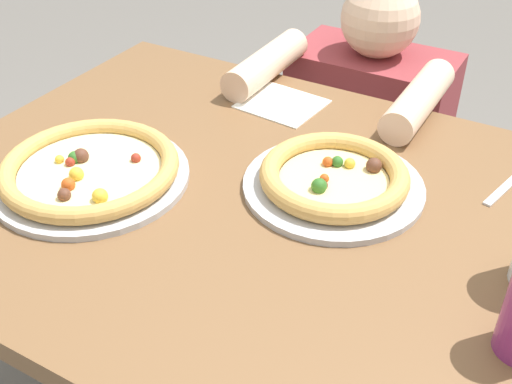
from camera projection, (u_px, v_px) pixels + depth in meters
name	position (u px, v px, depth m)	size (l,w,h in m)	color
dining_table	(253.00, 247.00, 1.14)	(1.16, 0.88, 0.75)	brown
pizza_near	(90.00, 171.00, 1.10)	(0.34, 0.34, 0.04)	#B7B7BC
pizza_far	(334.00, 179.00, 1.07)	(0.31, 0.31, 0.05)	#B7B7BC
paper_napkin	(282.00, 104.00, 1.33)	(0.16, 0.14, 0.00)	white
diner_seated	(361.00, 172.00, 1.72)	(0.42, 0.53, 0.94)	#333847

